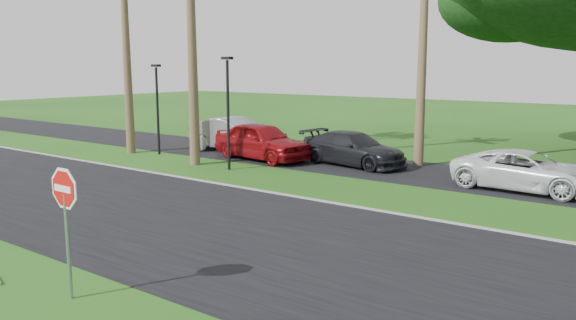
{
  "coord_description": "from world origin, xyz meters",
  "views": [
    {
      "loc": [
        9.62,
        -8.57,
        4.3
      ],
      "look_at": [
        0.88,
        3.31,
        1.8
      ],
      "focal_mm": 35.0,
      "sensor_mm": 36.0,
      "label": 1
    }
  ],
  "objects_px": {
    "stop_sign_near": "(65,206)",
    "car_silver": "(236,135)",
    "car_dark": "(353,149)",
    "car_minivan": "(527,171)",
    "car_red": "(262,141)"
  },
  "relations": [
    {
      "from": "car_minivan",
      "to": "stop_sign_near",
      "type": "bearing_deg",
      "value": 165.59
    },
    {
      "from": "stop_sign_near",
      "to": "car_dark",
      "type": "distance_m",
      "value": 15.73
    },
    {
      "from": "car_silver",
      "to": "stop_sign_near",
      "type": "bearing_deg",
      "value": -146.25
    },
    {
      "from": "car_red",
      "to": "car_minivan",
      "type": "bearing_deg",
      "value": -79.83
    },
    {
      "from": "car_silver",
      "to": "car_dark",
      "type": "xyz_separation_m",
      "value": [
        6.72,
        0.08,
        -0.12
      ]
    },
    {
      "from": "car_silver",
      "to": "car_dark",
      "type": "distance_m",
      "value": 6.72
    },
    {
      "from": "stop_sign_near",
      "to": "car_silver",
      "type": "xyz_separation_m",
      "value": [
        -9.56,
        15.36,
        -0.94
      ]
    },
    {
      "from": "stop_sign_near",
      "to": "car_silver",
      "type": "relative_size",
      "value": 0.52
    },
    {
      "from": "stop_sign_near",
      "to": "car_silver",
      "type": "bearing_deg",
      "value": 121.89
    },
    {
      "from": "car_red",
      "to": "car_minivan",
      "type": "distance_m",
      "value": 11.44
    },
    {
      "from": "car_minivan",
      "to": "car_red",
      "type": "bearing_deg",
      "value": 94.64
    },
    {
      "from": "stop_sign_near",
      "to": "car_minivan",
      "type": "relative_size",
      "value": 0.53
    },
    {
      "from": "car_dark",
      "to": "stop_sign_near",
      "type": "bearing_deg",
      "value": -161.35
    },
    {
      "from": "stop_sign_near",
      "to": "car_red",
      "type": "height_order",
      "value": "stop_sign_near"
    },
    {
      "from": "car_dark",
      "to": "car_red",
      "type": "bearing_deg",
      "value": 114.73
    }
  ]
}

